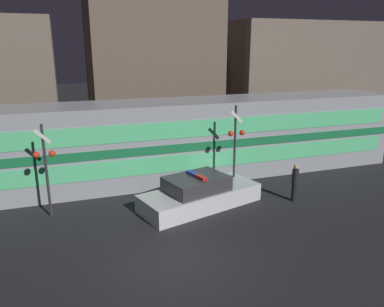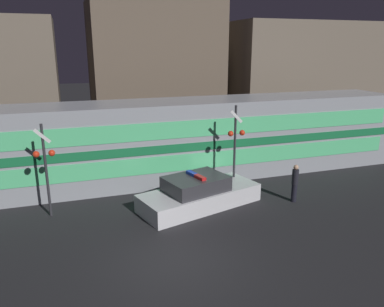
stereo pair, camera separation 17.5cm
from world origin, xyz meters
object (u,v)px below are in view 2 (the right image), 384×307
object	(u,v)px
pedestrian	(295,183)
police_car	(199,194)
train	(185,140)
crossing_signal_near	(235,142)

from	to	relation	value
pedestrian	police_car	bearing A→B (deg)	168.71
train	police_car	size ratio (longest dim) A/B	4.22
police_car	pedestrian	distance (m)	4.01
police_car	train	bearing A→B (deg)	65.21
train	police_car	xyz separation A→B (m)	(-0.56, -3.59, -1.37)
train	crossing_signal_near	bearing A→B (deg)	-62.52
pedestrian	train	bearing A→B (deg)	127.54
police_car	pedestrian	size ratio (longest dim) A/B	3.28
police_car	pedestrian	world-z (taller)	pedestrian
police_car	pedestrian	bearing A→B (deg)	-27.19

